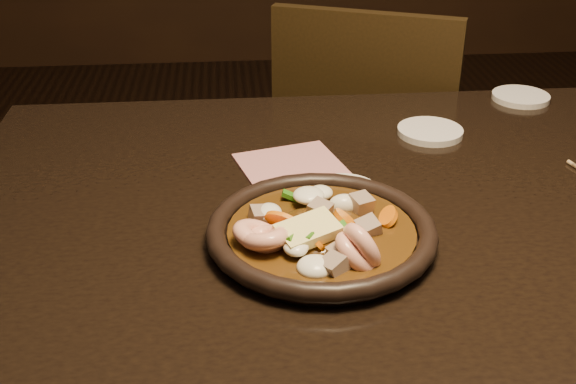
{
  "coord_description": "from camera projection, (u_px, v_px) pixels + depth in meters",
  "views": [
    {
      "loc": [
        -0.39,
        -0.88,
        1.26
      ],
      "look_at": [
        -0.31,
        -0.04,
        0.8
      ],
      "focal_mm": 45.0,
      "sensor_mm": 36.0,
      "label": 1
    }
  ],
  "objects": [
    {
      "name": "plate",
      "position": [
        321.0,
        233.0,
        0.94
      ],
      "size": [
        0.3,
        0.3,
        0.03
      ],
      "color": "black",
      "rests_on": "table"
    },
    {
      "name": "chair",
      "position": [
        369.0,
        166.0,
        1.75
      ],
      "size": [
        0.55,
        0.55,
        0.89
      ],
      "rotation": [
        0.0,
        0.0,
        2.75
      ],
      "color": "black",
      "rests_on": "floor"
    },
    {
      "name": "saucer_left",
      "position": [
        430.0,
        131.0,
        1.25
      ],
      "size": [
        0.11,
        0.11,
        0.01
      ],
      "primitive_type": "cylinder",
      "color": "silver",
      "rests_on": "table"
    },
    {
      "name": "soy_dish",
      "position": [
        343.0,
        194.0,
        1.05
      ],
      "size": [
        0.11,
        0.11,
        0.01
      ],
      "primitive_type": "cylinder",
      "color": "silver",
      "rests_on": "table"
    },
    {
      "name": "stirfry",
      "position": [
        318.0,
        233.0,
        0.92
      ],
      "size": [
        0.23,
        0.21,
        0.07
      ],
      "color": "#3B230A",
      "rests_on": "plate"
    },
    {
      "name": "table",
      "position": [
        493.0,
        246.0,
        1.08
      ],
      "size": [
        1.6,
        0.9,
        0.75
      ],
      "color": "black",
      "rests_on": "floor"
    },
    {
      "name": "napkin",
      "position": [
        293.0,
        168.0,
        1.14
      ],
      "size": [
        0.19,
        0.19,
        0.0
      ],
      "primitive_type": "cube",
      "rotation": [
        0.0,
        0.0,
        0.26
      ],
      "color": "#B46F72",
      "rests_on": "table"
    },
    {
      "name": "saucer_right",
      "position": [
        521.0,
        97.0,
        1.4
      ],
      "size": [
        0.11,
        0.11,
        0.01
      ],
      "primitive_type": "cylinder",
      "color": "silver",
      "rests_on": "table"
    }
  ]
}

